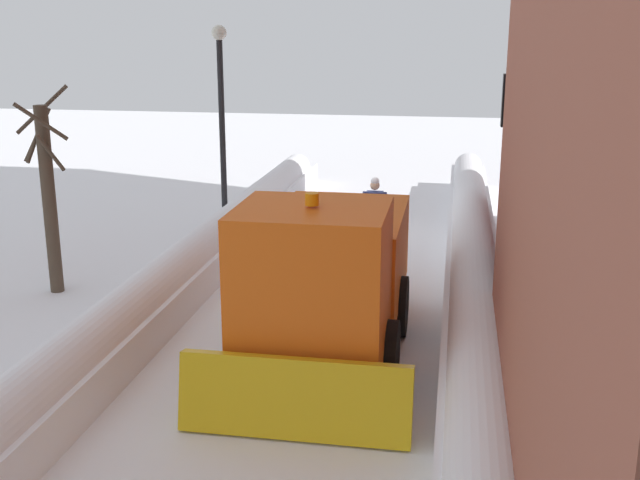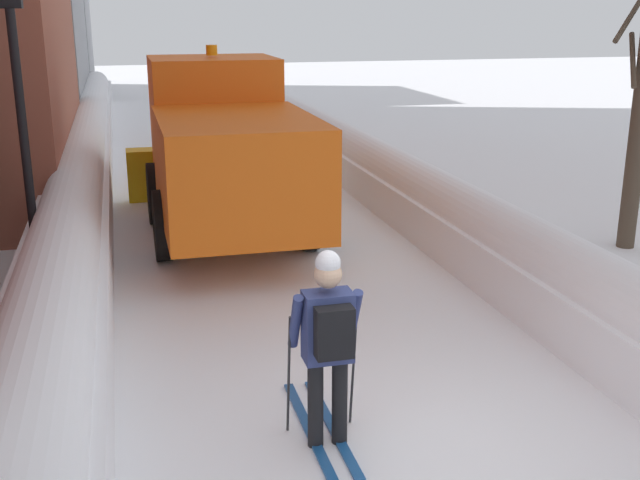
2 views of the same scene
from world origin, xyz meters
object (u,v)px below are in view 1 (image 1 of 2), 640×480
at_px(skier, 375,209).
at_px(street_lamp, 221,104).
at_px(traffic_light_pole, 507,154).
at_px(bare_tree_near, 48,194).
at_px(plow_truck, 327,273).

bearing_deg(skier, street_lamp, -15.17).
bearing_deg(traffic_light_pole, skier, -60.33).
relative_size(street_lamp, bare_tree_near, 1.27).
xyz_separation_m(traffic_light_pole, street_lamp, (7.10, -6.13, 0.21)).
xyz_separation_m(plow_truck, street_lamp, (4.20, -8.02, 1.96)).
height_order(traffic_light_pole, street_lamp, street_lamp).
relative_size(plow_truck, bare_tree_near, 1.39).
height_order(skier, street_lamp, street_lamp).
xyz_separation_m(street_lamp, bare_tree_near, (1.99, 5.73, -1.33)).
height_order(street_lamp, bare_tree_near, street_lamp).
bearing_deg(plow_truck, bare_tree_near, -20.34).
distance_m(skier, bare_tree_near, 7.83).
bearing_deg(street_lamp, bare_tree_near, 70.87).
relative_size(skier, traffic_light_pole, 0.39).
distance_m(plow_truck, street_lamp, 9.27).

